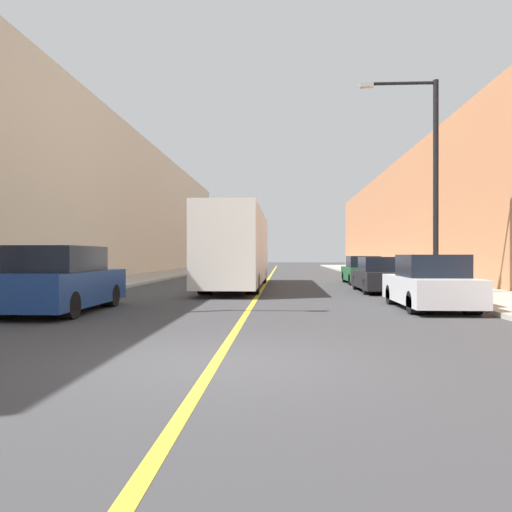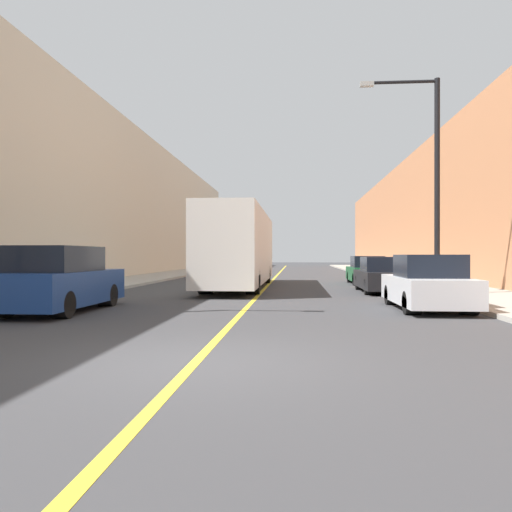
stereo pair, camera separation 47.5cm
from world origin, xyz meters
TOP-DOWN VIEW (x-y plane):
  - ground_plane at (0.00, 0.00)m, footprint 200.00×200.00m
  - sidewalk_left at (-8.17, 30.00)m, footprint 3.66×72.00m
  - sidewalk_right at (8.17, 30.00)m, footprint 3.66×72.00m
  - building_row_left at (-12.00, 30.00)m, footprint 4.00×72.00m
  - building_row_right at (12.00, 30.00)m, footprint 4.00×72.00m
  - road_center_line at (0.00, 30.00)m, footprint 0.16×72.00m
  - bus at (-1.19, 16.51)m, footprint 2.41×12.84m
  - parked_suv_left at (-5.06, 6.11)m, footprint 1.98×4.77m
  - car_right_near at (5.19, 7.44)m, footprint 1.84×4.30m
  - car_right_mid at (5.08, 14.08)m, footprint 1.89×4.67m
  - car_right_far at (5.26, 20.16)m, footprint 1.77×4.50m
  - street_lamp_right at (6.38, 11.70)m, footprint 2.90×0.24m

SIDE VIEW (x-z plane):
  - ground_plane at x=0.00m, z-range 0.00..0.00m
  - road_center_line at x=0.00m, z-range 0.00..0.01m
  - sidewalk_left at x=-8.17m, z-range 0.00..0.13m
  - sidewalk_right at x=8.17m, z-range 0.00..0.13m
  - car_right_mid at x=5.08m, z-range -0.07..1.42m
  - car_right_far at x=5.26m, z-range -0.07..1.44m
  - car_right_near at x=5.19m, z-range -0.08..1.49m
  - parked_suv_left at x=-5.06m, z-range -0.06..1.74m
  - bus at x=-1.19m, z-range 0.12..3.68m
  - building_row_right at x=12.00m, z-range 0.00..9.11m
  - street_lamp_right at x=6.38m, z-range 0.71..8.64m
  - building_row_left at x=-12.00m, z-range 0.00..10.89m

